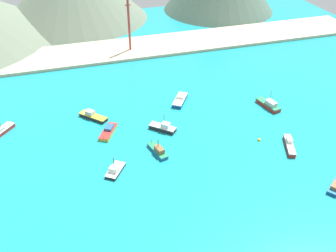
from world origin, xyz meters
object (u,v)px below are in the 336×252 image
object	(u,v)px
fishing_boat_3	(336,186)
fishing_boat_6	(158,150)
fishing_boat_5	(163,127)
radio_tower	(129,24)
fishing_boat_10	(180,100)
fishing_boat_4	(108,131)
fishing_boat_1	(3,130)
fishing_boat_2	(93,116)
fishing_boat_8	(290,145)
buoy_1	(259,140)
fishing_boat_0	(269,104)
fishing_boat_11	(115,170)

from	to	relation	value
fishing_boat_3	fishing_boat_6	xyz separation A→B (m)	(-39.46, 27.20, 0.16)
fishing_boat_5	radio_tower	distance (m)	63.49
fishing_boat_6	fishing_boat_10	bearing A→B (deg)	59.25
fishing_boat_4	fishing_boat_5	xyz separation A→B (m)	(16.56, -3.49, 0.30)
fishing_boat_4	radio_tower	distance (m)	63.22
fishing_boat_1	radio_tower	bearing A→B (deg)	43.79
fishing_boat_2	fishing_boat_4	world-z (taller)	fishing_boat_2
fishing_boat_8	radio_tower	xyz separation A→B (m)	(-29.53, 81.54, 12.00)
buoy_1	radio_tower	xyz separation A→B (m)	(-22.77, 75.98, 12.66)
fishing_boat_5	fishing_boat_1	bearing A→B (deg)	164.21
fishing_boat_8	fishing_boat_4	bearing A→B (deg)	155.25
fishing_boat_6	fishing_boat_3	bearing A→B (deg)	-34.58
fishing_boat_0	radio_tower	world-z (taller)	radio_tower
fishing_boat_0	fishing_boat_1	distance (m)	86.64
fishing_boat_6	fishing_boat_8	bearing A→B (deg)	-13.04
fishing_boat_0	fishing_boat_1	world-z (taller)	fishing_boat_0
fishing_boat_6	fishing_boat_10	world-z (taller)	fishing_boat_6
fishing_boat_2	fishing_boat_3	size ratio (longest dim) A/B	1.21
fishing_boat_3	fishing_boat_11	world-z (taller)	fishing_boat_11
buoy_1	fishing_boat_6	bearing A→B (deg)	174.22
fishing_boat_2	fishing_boat_4	bearing A→B (deg)	-70.28
fishing_boat_1	buoy_1	size ratio (longest dim) A/B	7.69
fishing_boat_4	fishing_boat_10	size ratio (longest dim) A/B	0.97
fishing_boat_11	buoy_1	distance (m)	43.99
fishing_boat_3	radio_tower	size ratio (longest dim) A/B	0.30
fishing_boat_6	buoy_1	bearing A→B (deg)	-5.78
fishing_boat_10	radio_tower	distance (m)	49.45
fishing_boat_2	fishing_boat_4	xyz separation A→B (m)	(3.48, -9.71, -0.18)
fishing_boat_6	fishing_boat_4	bearing A→B (deg)	130.27
fishing_boat_1	fishing_boat_10	distance (m)	58.19
fishing_boat_1	fishing_boat_5	distance (m)	49.53
fishing_boat_2	fishing_boat_10	xyz separation A→B (m)	(30.55, 1.67, -0.02)
fishing_boat_2	fishing_boat_5	distance (m)	23.99
fishing_boat_4	fishing_boat_1	bearing A→B (deg)	162.20
fishing_boat_1	fishing_boat_6	distance (m)	49.30
fishing_boat_5	fishing_boat_11	bearing A→B (deg)	-139.62
fishing_boat_0	fishing_boat_6	size ratio (longest dim) A/B	1.14
fishing_boat_5	buoy_1	xyz separation A→B (m)	(26.02, -13.70, -0.79)
fishing_boat_4	fishing_boat_5	distance (m)	16.93
fishing_boat_5	radio_tower	bearing A→B (deg)	87.01
fishing_boat_5	fishing_boat_8	xyz separation A→B (m)	(32.78, -19.26, -0.12)
fishing_boat_10	radio_tower	world-z (taller)	radio_tower
fishing_boat_1	fishing_boat_11	world-z (taller)	fishing_boat_11
fishing_boat_4	fishing_boat_11	bearing A→B (deg)	-94.18
fishing_boat_10	fishing_boat_2	bearing A→B (deg)	-176.87
fishing_boat_1	fishing_boat_8	bearing A→B (deg)	-22.14
fishing_boat_0	buoy_1	bearing A→B (deg)	-126.89
fishing_boat_0	fishing_boat_8	bearing A→B (deg)	-104.13
fishing_boat_0	fishing_boat_6	xyz separation A→B (m)	(-42.93, -13.25, -0.15)
fishing_boat_8	fishing_boat_10	world-z (taller)	fishing_boat_8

